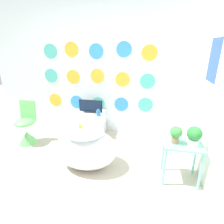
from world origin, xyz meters
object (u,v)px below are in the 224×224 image
object	(u,v)px
vase	(98,113)
chair	(27,130)
tv	(91,107)
bathtub	(86,148)
potted_plant_right	(194,135)
potted_plant_left	(176,134)

from	to	relation	value
vase	chair	bearing A→B (deg)	-161.03
tv	vase	bearing A→B (deg)	-37.90
bathtub	tv	xyz separation A→B (m)	(-0.26, 1.01, 0.30)
tv	potted_plant_right	world-z (taller)	potted_plant_right
vase	potted_plant_right	size ratio (longest dim) A/B	0.54
tv	vase	distance (m)	0.26
bathtub	potted_plant_left	size ratio (longest dim) A/B	4.06
bathtub	potted_plant_right	bearing A→B (deg)	-0.94
tv	potted_plant_right	bearing A→B (deg)	-31.44
bathtub	vase	size ratio (longest dim) A/B	7.10
tv	bathtub	bearing A→B (deg)	-75.65
potted_plant_left	potted_plant_right	distance (m)	0.22
bathtub	vase	distance (m)	0.89
tv	potted_plant_right	xyz separation A→B (m)	(1.69, -1.03, 0.09)
tv	potted_plant_right	size ratio (longest dim) A/B	1.96
vase	bathtub	bearing A→B (deg)	-86.35
vase	potted_plant_right	world-z (taller)	potted_plant_right
bathtub	chair	distance (m)	1.38
bathtub	vase	world-z (taller)	vase
bathtub	chair	size ratio (longest dim) A/B	1.17
potted_plant_left	tv	bearing A→B (deg)	144.79
vase	potted_plant_left	distance (m)	1.56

